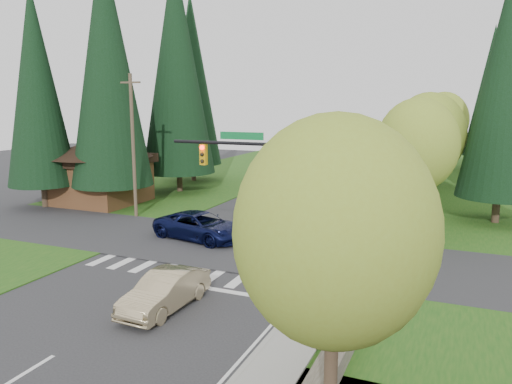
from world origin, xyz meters
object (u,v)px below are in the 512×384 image
Objects in this scene: parked_car_e at (398,163)px; suv_navy at (201,226)px; parked_car_d at (392,167)px; parked_car_c at (391,181)px; sedan_champagne at (165,291)px; parked_car_b at (382,191)px; parked_car_a at (371,198)px.

suv_navy is at bearing -103.30° from parked_car_e.
parked_car_c is at bearing -76.49° from parked_car_d.
parked_car_c reaches higher than sedan_champagne.
sedan_champagne is 31.60m from parked_car_c.
suv_navy is 18.47m from parked_car_b.
parked_car_a is 24.68m from parked_car_e.
parked_car_b is (0.29, 3.36, 0.03)m from parked_car_a.
parked_car_d reaches higher than parked_car_a.
parked_car_b is (7.97, 16.66, -0.09)m from suv_navy.
parked_car_b reaches higher than parked_car_a.
suv_navy is 15.36m from parked_car_a.
sedan_champagne is at bearing -105.76° from parked_car_c.
parked_car_b is at bearing -78.86° from parked_car_d.
parked_car_c is (4.31, 31.30, 0.06)m from sedan_champagne.
parked_car_c reaches higher than parked_car_b.
sedan_champagne is 26.47m from parked_car_b.
sedan_champagne is at bearing -96.99° from parked_car_e.
parked_car_d is at bearing -0.16° from suv_navy.
sedan_champagne is at bearing -87.82° from parked_car_d.
parked_car_a is 19.40m from parked_car_d.
parked_car_b is 5.18m from parked_car_c.
parked_car_a is at bearing -99.84° from parked_car_c.
parked_car_e is at bearing 87.05° from parked_car_c.
suv_navy is at bearing -125.47° from parked_car_a.
parked_car_a is 0.87× the size of parked_car_e.
sedan_champagne reaches higher than parked_car_a.
parked_car_c reaches higher than parked_car_d.
parked_car_a is at bearing 82.01° from sedan_champagne.
sedan_champagne reaches higher than parked_car_b.
suv_navy is 1.24× the size of parked_car_e.
parked_car_a is 0.81× the size of parked_car_b.
suv_navy is at bearing 113.19° from sedan_champagne.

